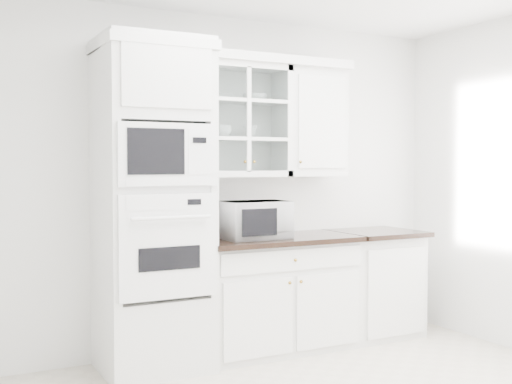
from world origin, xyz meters
TOP-DOWN VIEW (x-y plane):
  - room_shell at (0.00, 0.43)m, footprint 4.00×3.50m
  - oven_column at (-0.75, 1.42)m, footprint 0.76×0.68m
  - base_cabinet_run at (0.28, 1.45)m, footprint 1.32×0.67m
  - extra_base_cabinet at (1.28, 1.45)m, footprint 0.72×0.67m
  - upper_cabinet_glass at (0.03, 1.58)m, footprint 0.80×0.33m
  - upper_cabinet_solid at (0.71, 1.58)m, footprint 0.55×0.33m
  - crown_molding at (-0.07, 1.56)m, footprint 2.14×0.38m
  - countertop_microwave at (0.06, 1.39)m, footprint 0.51×0.43m
  - bowl_a at (-0.12, 1.60)m, footprint 0.19×0.19m
  - bowl_b at (0.18, 1.60)m, footprint 0.23×0.23m
  - cup_a at (-0.11, 1.57)m, footprint 0.13×0.13m
  - cup_b at (0.12, 1.58)m, footprint 0.12×0.12m

SIDE VIEW (x-z plane):
  - base_cabinet_run at x=0.28m, z-range 0.00..0.92m
  - extra_base_cabinet at x=1.28m, z-range 0.00..0.92m
  - countertop_microwave at x=0.06m, z-range 0.92..1.21m
  - oven_column at x=-0.75m, z-range 0.00..2.40m
  - cup_a at x=-0.11m, z-range 1.71..1.81m
  - cup_b at x=0.12m, z-range 1.71..1.81m
  - room_shell at x=0.00m, z-range 0.43..3.13m
  - upper_cabinet_glass at x=0.03m, z-range 1.40..2.30m
  - upper_cabinet_solid at x=0.71m, z-range 1.40..2.30m
  - bowl_a at x=-0.12m, z-range 2.01..2.06m
  - bowl_b at x=0.18m, z-range 2.01..2.07m
  - crown_molding at x=-0.07m, z-range 2.30..2.37m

